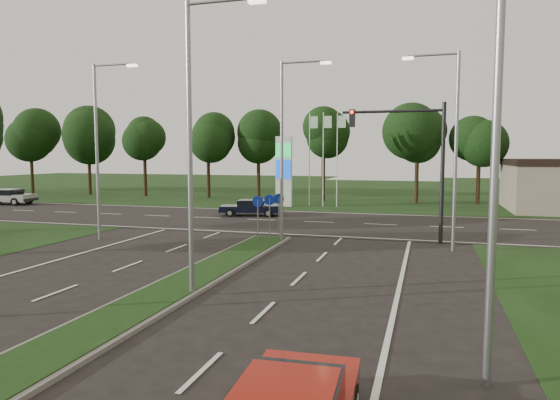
# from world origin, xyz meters

# --- Properties ---
(ground) EXTENTS (160.00, 160.00, 0.00)m
(ground) POSITION_xyz_m (0.00, 0.00, 0.00)
(ground) COLOR black
(ground) RESTS_ON ground
(verge_far) EXTENTS (160.00, 50.00, 0.02)m
(verge_far) POSITION_xyz_m (0.00, 55.00, 0.00)
(verge_far) COLOR black
(verge_far) RESTS_ON ground
(cross_road) EXTENTS (160.00, 12.00, 0.02)m
(cross_road) POSITION_xyz_m (0.00, 24.00, 0.00)
(cross_road) COLOR black
(cross_road) RESTS_ON ground
(median_kerb) EXTENTS (2.00, 26.00, 0.12)m
(median_kerb) POSITION_xyz_m (0.00, 4.00, 0.06)
(median_kerb) COLOR slate
(median_kerb) RESTS_ON ground
(streetlight_median_near) EXTENTS (2.53, 0.22, 9.00)m
(streetlight_median_near) POSITION_xyz_m (1.00, 6.00, 5.08)
(streetlight_median_near) COLOR gray
(streetlight_median_near) RESTS_ON ground
(streetlight_median_far) EXTENTS (2.53, 0.22, 9.00)m
(streetlight_median_far) POSITION_xyz_m (1.00, 16.00, 5.08)
(streetlight_median_far) COLOR gray
(streetlight_median_far) RESTS_ON ground
(streetlight_left_far) EXTENTS (2.53, 0.22, 9.00)m
(streetlight_left_far) POSITION_xyz_m (-8.30, 14.00, 5.08)
(streetlight_left_far) COLOR gray
(streetlight_left_far) RESTS_ON ground
(streetlight_right_far) EXTENTS (2.53, 0.22, 9.00)m
(streetlight_right_far) POSITION_xyz_m (8.80, 16.00, 5.08)
(streetlight_right_far) COLOR gray
(streetlight_right_far) RESTS_ON ground
(streetlight_right_near) EXTENTS (2.53, 0.22, 9.00)m
(streetlight_right_near) POSITION_xyz_m (8.80, 2.00, 5.08)
(streetlight_right_near) COLOR gray
(streetlight_right_near) RESTS_ON ground
(traffic_signal) EXTENTS (5.10, 0.42, 7.00)m
(traffic_signal) POSITION_xyz_m (7.19, 18.00, 4.65)
(traffic_signal) COLOR black
(traffic_signal) RESTS_ON ground
(median_signs) EXTENTS (1.16, 1.76, 2.38)m
(median_signs) POSITION_xyz_m (0.00, 16.40, 1.71)
(median_signs) COLOR gray
(median_signs) RESTS_ON ground
(gas_pylon) EXTENTS (5.80, 1.26, 8.00)m
(gas_pylon) POSITION_xyz_m (-3.79, 33.05, 3.20)
(gas_pylon) COLOR silver
(gas_pylon) RESTS_ON ground
(treeline_far) EXTENTS (6.00, 6.00, 9.90)m
(treeline_far) POSITION_xyz_m (0.10, 39.93, 6.83)
(treeline_far) COLOR black
(treeline_far) RESTS_ON ground
(navy_sedan) EXTENTS (4.57, 2.67, 1.18)m
(navy_sedan) POSITION_xyz_m (-4.47, 25.92, 0.63)
(navy_sedan) COLOR black
(navy_sedan) RESTS_ON ground
(far_car_a) EXTENTS (5.05, 2.71, 1.38)m
(far_car_a) POSITION_xyz_m (-28.16, 27.50, 0.74)
(far_car_a) COLOR #A3A3A3
(far_car_a) RESTS_ON ground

